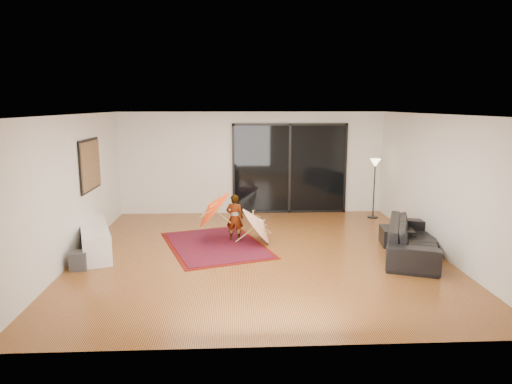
{
  "coord_description": "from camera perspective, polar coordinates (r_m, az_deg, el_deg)",
  "views": [
    {
      "loc": [
        -0.49,
        -8.54,
        2.87
      ],
      "look_at": [
        -0.04,
        0.72,
        1.1
      ],
      "focal_mm": 32.0,
      "sensor_mm": 36.0,
      "label": 1
    }
  ],
  "objects": [
    {
      "name": "floor",
      "position": [
        9.02,
        0.45,
        -7.74
      ],
      "size": [
        7.0,
        7.0,
        0.0
      ],
      "primitive_type": "plane",
      "color": "#A9622E",
      "rests_on": "ground"
    },
    {
      "name": "child",
      "position": [
        9.73,
        -2.68,
        -3.24
      ],
      "size": [
        0.41,
        0.31,
        1.02
      ],
      "primitive_type": "imported",
      "rotation": [
        0.0,
        0.0,
        2.94
      ],
      "color": "#999999",
      "rests_on": "floor"
    },
    {
      "name": "speaker",
      "position": [
        8.74,
        -21.28,
        -8.0
      ],
      "size": [
        0.32,
        0.32,
        0.32
      ],
      "primitive_type": "cube",
      "rotation": [
        0.0,
        0.0,
        0.12
      ],
      "color": "#424244",
      "rests_on": "floor"
    },
    {
      "name": "persian_rug",
      "position": [
        9.58,
        -5.09,
        -6.6
      ],
      "size": [
        2.55,
        3.01,
        0.02
      ],
      "rotation": [
        0.0,
        0.0,
        0.32
      ],
      "color": "#570C07",
      "rests_on": "floor"
    },
    {
      "name": "sliding_door",
      "position": [
        12.22,
        4.22,
        2.93
      ],
      "size": [
        3.06,
        0.07,
        2.4
      ],
      "color": "black",
      "rests_on": "wall_back"
    },
    {
      "name": "painting",
      "position": [
        10.07,
        -20.0,
        3.2
      ],
      "size": [
        0.04,
        1.28,
        1.08
      ],
      "color": "black",
      "rests_on": "wall_left"
    },
    {
      "name": "sofa",
      "position": [
        9.32,
        19.06,
        -5.56
      ],
      "size": [
        1.69,
        2.49,
        0.68
      ],
      "primitive_type": "imported",
      "rotation": [
        0.0,
        0.0,
        1.2
      ],
      "color": "black",
      "rests_on": "floor"
    },
    {
      "name": "ottoman",
      "position": [
        9.98,
        17.17,
        -5.33
      ],
      "size": [
        0.71,
        0.71,
        0.36
      ],
      "primitive_type": "cube",
      "rotation": [
        0.0,
        0.0,
        -0.14
      ],
      "color": "black",
      "rests_on": "floor"
    },
    {
      "name": "media_console",
      "position": [
        9.59,
        -19.52,
        -5.53
      ],
      "size": [
        1.12,
        2.03,
        0.55
      ],
      "primitive_type": "cube",
      "rotation": [
        0.0,
        0.0,
        0.34
      ],
      "color": "white",
      "rests_on": "floor"
    },
    {
      "name": "wall_left",
      "position": [
        9.18,
        -21.9,
        0.49
      ],
      "size": [
        0.0,
        7.0,
        7.0
      ],
      "primitive_type": "plane",
      "rotation": [
        1.57,
        0.0,
        1.57
      ],
      "color": "silver",
      "rests_on": "floor"
    },
    {
      "name": "wall_right",
      "position": [
        9.55,
        21.93,
        0.86
      ],
      "size": [
        0.0,
        7.0,
        7.0
      ],
      "primitive_type": "plane",
      "rotation": [
        1.57,
        0.0,
        -1.57
      ],
      "color": "silver",
      "rests_on": "floor"
    },
    {
      "name": "wall_front",
      "position": [
        5.29,
        2.64,
        -5.93
      ],
      "size": [
        7.0,
        0.0,
        7.0
      ],
      "primitive_type": "plane",
      "rotation": [
        -1.57,
        0.0,
        0.0
      ],
      "color": "silver",
      "rests_on": "floor"
    },
    {
      "name": "parasol_orange",
      "position": [
        9.65,
        -5.96,
        -2.04
      ],
      "size": [
        0.75,
        0.94,
        0.92
      ],
      "rotation": [
        0.0,
        -0.85,
        0.0
      ],
      "color": "red",
      "rests_on": "child"
    },
    {
      "name": "parasol_white",
      "position": [
        9.61,
        0.91,
        -3.45
      ],
      "size": [
        0.71,
        0.92,
        0.97
      ],
      "rotation": [
        0.0,
        0.91,
        0.0
      ],
      "color": "silver",
      "rests_on": "floor"
    },
    {
      "name": "wall_back",
      "position": [
        12.15,
        -0.48,
        3.63
      ],
      "size": [
        7.0,
        0.0,
        7.0
      ],
      "primitive_type": "plane",
      "rotation": [
        1.57,
        0.0,
        0.0
      ],
      "color": "silver",
      "rests_on": "floor"
    },
    {
      "name": "floor_lamp",
      "position": [
        11.99,
        14.64,
        2.49
      ],
      "size": [
        0.26,
        0.26,
        1.53
      ],
      "color": "black",
      "rests_on": "floor"
    },
    {
      "name": "ceiling",
      "position": [
        8.56,
        0.48,
        9.67
      ],
      "size": [
        7.0,
        7.0,
        0.0
      ],
      "primitive_type": "plane",
      "rotation": [
        3.14,
        0.0,
        0.0
      ],
      "color": "white",
      "rests_on": "wall_back"
    }
  ]
}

